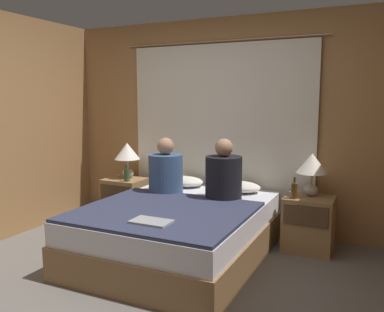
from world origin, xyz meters
name	(u,v)px	position (x,y,z in m)	size (l,w,h in m)	color
ground_plane	(135,290)	(0.00, 0.00, 0.00)	(16.00, 16.00, 0.00)	#66605B
wall_back	(221,125)	(0.00, 1.92, 1.25)	(4.11, 0.06, 2.50)	#A37547
curtain_panel	(219,137)	(0.00, 1.86, 1.11)	(2.47, 0.02, 2.23)	silver
bed	(179,231)	(0.00, 0.80, 0.26)	(1.58, 2.02, 0.53)	olive
nightstand_left	(125,200)	(-1.13, 1.52, 0.28)	(0.49, 0.43, 0.57)	#937047
nightstand_right	(309,224)	(1.13, 1.52, 0.28)	(0.49, 0.43, 0.57)	#937047
lamp_left	(127,154)	(-1.13, 1.58, 0.87)	(0.32, 0.32, 0.45)	#B2A899
lamp_right	(312,166)	(1.13, 1.58, 0.87)	(0.32, 0.32, 0.45)	#B2A899
pillow_left	(183,181)	(-0.35, 1.59, 0.59)	(0.49, 0.34, 0.12)	silver
pillow_right	(239,187)	(0.35, 1.59, 0.59)	(0.49, 0.34, 0.12)	silver
blanket_on_bed	(164,212)	(0.00, 0.49, 0.54)	(1.52, 1.35, 0.03)	#2D334C
person_left_in_bed	(166,171)	(-0.37, 1.20, 0.77)	(0.38, 0.38, 0.62)	#38517A
person_right_in_bed	(224,175)	(0.31, 1.20, 0.78)	(0.38, 0.38, 0.64)	black
beer_bottle_on_left_stand	(127,175)	(-1.01, 1.39, 0.64)	(0.07, 0.07, 0.20)	#2D4C28
beer_bottle_on_right_stand	(294,190)	(1.00, 1.39, 0.65)	(0.07, 0.07, 0.22)	#513819
laptop_on_bed	(151,222)	(0.10, 0.11, 0.56)	(0.33, 0.20, 0.02)	#9EA0A5
backpack_on_floor	(102,216)	(-1.15, 1.06, 0.20)	(0.32, 0.26, 0.34)	black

